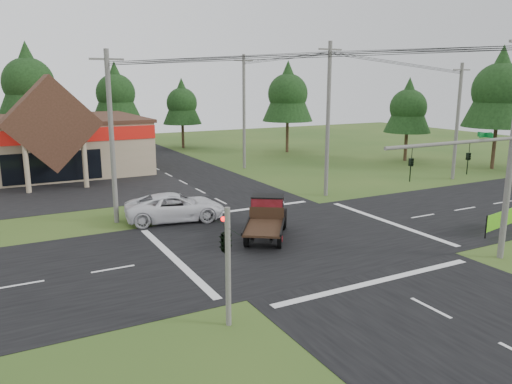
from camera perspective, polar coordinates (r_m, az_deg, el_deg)
ground at (r=28.21m, az=4.28°, el=-5.32°), size 120.00×120.00×0.00m
road_ns at (r=28.21m, az=4.28°, el=-5.30°), size 12.00×120.00×0.02m
road_ew at (r=28.21m, az=4.29°, el=-5.30°), size 120.00×12.00×0.02m
parking_apron at (r=42.53m, az=-26.83°, el=-0.52°), size 28.00×14.00×0.02m
traffic_signal_mast at (r=25.64m, az=24.83°, el=1.91°), size 8.12×0.24×7.00m
traffic_signal_corner at (r=17.58m, az=-3.51°, el=-4.41°), size 0.53×2.48×4.40m
utility_pole_nr at (r=26.83m, az=27.26°, el=4.73°), size 2.00×0.30×11.00m
utility_pole_nw at (r=31.48m, az=-16.19°, el=6.12°), size 2.00×0.30×10.50m
utility_pole_ne at (r=38.08m, az=8.23°, el=8.28°), size 2.00×0.30×11.50m
utility_pole_far at (r=47.74m, az=22.03°, el=7.56°), size 2.00×0.30×10.20m
utility_pole_n at (r=50.05m, az=-1.38°, el=9.23°), size 2.00×0.30×11.20m
tree_row_c at (r=63.79m, az=-24.59°, el=11.52°), size 7.28×7.28×13.13m
tree_row_d at (r=66.24m, az=-15.76°, el=11.01°), size 6.16×6.16×11.11m
tree_row_e at (r=66.59m, az=-8.48°, el=10.18°), size 5.04×5.04×9.09m
tree_side_ne at (r=61.85m, az=3.66°, el=11.36°), size 6.16×6.16×11.11m
tree_side_e_near at (r=57.39m, az=17.02°, el=9.41°), size 5.04×5.04×9.09m
tree_side_e_far at (r=55.15m, az=26.13°, el=10.69°), size 6.72×6.72×12.12m
antique_flatbed_truck at (r=27.88m, az=1.13°, el=-3.08°), size 4.77×5.64×2.27m
roadside_banner at (r=32.44m, az=26.34°, el=-3.00°), size 3.91×0.85×1.35m
white_pickup at (r=31.94m, az=-9.22°, el=-1.71°), size 6.64×3.94×1.73m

